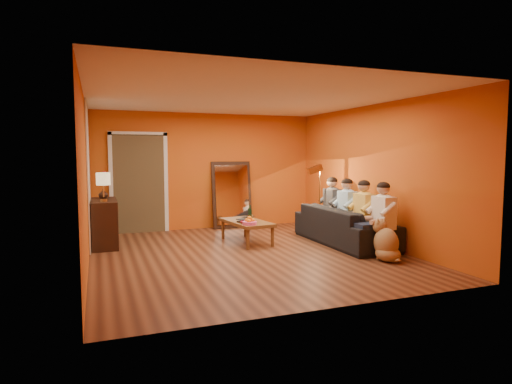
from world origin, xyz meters
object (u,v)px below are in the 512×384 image
object	(u,v)px
floor_lamp	(320,202)
wine_bottle	(250,213)
tumbler	(250,217)
laptop	(249,217)
dog	(386,240)
person_far_right	(333,207)
sideboard	(104,223)
person_far_left	(384,218)
vase	(103,194)
person_mid_right	(347,210)
table_lamp	(103,187)
person_mid_left	(364,214)
sofa	(344,225)
coffee_table	(247,232)

from	to	relation	value
floor_lamp	wine_bottle	bearing A→B (deg)	-165.25
tumbler	laptop	xyz separation A→B (m)	(0.06, 0.23, -0.04)
dog	person_far_right	distance (m)	2.05
sideboard	person_far_right	bearing A→B (deg)	-9.53
person_far_left	vase	bearing A→B (deg)	148.92
tumbler	vase	size ratio (longest dim) A/B	0.57
person_mid_right	tumbler	bearing A→B (deg)	156.72
table_lamp	person_mid_left	distance (m)	4.66
floor_lamp	person_mid_left	size ratio (longest dim) A/B	1.18
sofa	coffee_table	bearing A→B (deg)	67.17
dog	person_mid_right	bearing A→B (deg)	103.00
sofa	table_lamp	bearing A→B (deg)	75.66
sideboard	vase	xyz separation A→B (m)	(0.00, 0.25, 0.51)
person_mid_right	wine_bottle	bearing A→B (deg)	162.37
dog	person_far_right	size ratio (longest dim) A/B	0.55
dog	floor_lamp	bearing A→B (deg)	112.19
dog	person_mid_left	xyz separation A→B (m)	(0.22, 0.92, 0.28)
coffee_table	floor_lamp	distance (m)	1.66
person_mid_right	dog	bearing A→B (deg)	-98.57
person_far_right	wine_bottle	bearing A→B (deg)	179.51
table_lamp	vase	xyz separation A→B (m)	(0.00, 0.55, -0.17)
person_far_right	dog	bearing A→B (deg)	-96.26
coffee_table	vase	bearing A→B (deg)	152.71
floor_lamp	vase	bearing A→B (deg)	179.59
person_far_right	laptop	distance (m)	1.71
sideboard	person_far_right	distance (m)	4.44
person_mid_right	person_far_right	size ratio (longest dim) A/B	1.00
person_far_left	floor_lamp	bearing A→B (deg)	97.98
dog	sideboard	bearing A→B (deg)	167.96
coffee_table	sideboard	bearing A→B (deg)	157.84
sideboard	person_mid_right	bearing A→B (deg)	-16.37
tumbler	person_far_left	bearing A→B (deg)	-47.04
floor_lamp	person_mid_right	bearing A→B (deg)	-57.52
coffee_table	laptop	bearing A→B (deg)	55.36
table_lamp	coffee_table	size ratio (longest dim) A/B	0.42
sideboard	tumbler	size ratio (longest dim) A/B	11.60
sideboard	laptop	size ratio (longest dim) A/B	4.01
vase	tumbler	bearing A→B (deg)	-16.70
floor_lamp	laptop	size ratio (longest dim) A/B	4.89
laptop	tumbler	bearing A→B (deg)	-119.42
person_far_right	tumbler	size ratio (longest dim) A/B	11.99
person_mid_right	vase	xyz separation A→B (m)	(-4.37, 1.53, 0.33)
sideboard	dog	distance (m)	4.98
person_far_left	person_far_right	world-z (taller)	same
wine_bottle	tumbler	distance (m)	0.21
sideboard	tumbler	xyz separation A→B (m)	(2.66, -0.55, 0.04)
dog	person_far_left	bearing A→B (deg)	80.78
wine_bottle	coffee_table	bearing A→B (deg)	135.00
floor_lamp	laptop	xyz separation A→B (m)	(-1.40, 0.32, -0.29)
table_lamp	person_far_right	bearing A→B (deg)	-5.67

